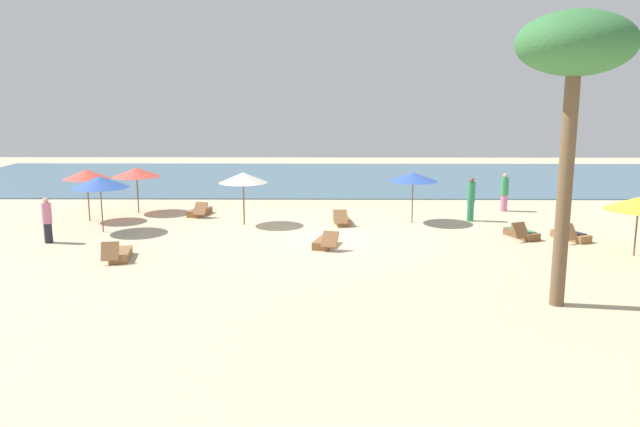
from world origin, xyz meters
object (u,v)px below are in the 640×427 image
object	(u,v)px
umbrella_4	(243,178)
lounger_2	(342,220)
umbrella_0	(87,174)
lounger_0	(521,233)
lounger_4	(200,212)
lounger_5	(571,236)
lounger_3	(326,242)
umbrella_3	(413,177)
lounger_1	(120,254)
person_1	(47,220)
palm_0	(575,52)
umbrella_5	(639,203)
umbrella_1	(137,172)
person_2	(504,192)
person_0	(471,199)
umbrella_2	(100,182)

from	to	relation	value
umbrella_4	lounger_2	bearing A→B (deg)	3.12
umbrella_0	lounger_2	world-z (taller)	umbrella_0
umbrella_0	lounger_0	bearing A→B (deg)	-9.86
lounger_4	lounger_0	bearing A→B (deg)	-18.24
lounger_2	lounger_5	size ratio (longest dim) A/B	0.99
lounger_2	lounger_3	size ratio (longest dim) A/B	0.97
lounger_0	lounger_3	distance (m)	7.74
umbrella_3	lounger_3	xyz separation A→B (m)	(-3.74, -4.34, -1.82)
lounger_1	lounger_2	size ratio (longest dim) A/B	0.99
person_1	palm_0	distance (m)	18.85
umbrella_0	umbrella_5	xyz separation A→B (m)	(21.05, -5.79, -0.22)
umbrella_1	lounger_2	world-z (taller)	umbrella_1
lounger_3	lounger_4	world-z (taller)	lounger_4
umbrella_1	lounger_0	bearing A→B (deg)	-17.03
lounger_2	person_2	bearing A→B (deg)	21.21
umbrella_3	palm_0	distance (m)	11.88
umbrella_5	umbrella_0	bearing A→B (deg)	164.63
lounger_4	lounger_5	bearing A→B (deg)	-17.40
person_0	person_2	distance (m)	3.14
lounger_0	lounger_2	world-z (taller)	lounger_0
lounger_4	lounger_3	bearing A→B (deg)	-45.56
umbrella_0	person_2	size ratio (longest dim) A/B	1.27
umbrella_4	palm_0	bearing A→B (deg)	-46.48
umbrella_3	lounger_1	world-z (taller)	umbrella_3
umbrella_5	person_2	bearing A→B (deg)	105.27
lounger_2	person_2	size ratio (longest dim) A/B	0.96
lounger_2	umbrella_5	bearing A→B (deg)	-27.67
umbrella_1	lounger_3	xyz separation A→B (m)	(8.75, -6.48, -1.74)
umbrella_0	umbrella_4	bearing A→B (deg)	-6.37
umbrella_1	lounger_1	world-z (taller)	umbrella_1
umbrella_5	person_0	distance (m)	7.40
person_2	lounger_0	bearing A→B (deg)	-98.58
lounger_1	palm_0	world-z (taller)	palm_0
umbrella_1	person_2	xyz separation A→B (m)	(17.19, 0.58, -1.01)
umbrella_0	lounger_0	distance (m)	18.32
umbrella_1	umbrella_4	bearing A→B (deg)	-26.70
lounger_4	person_1	size ratio (longest dim) A/B	1.03
umbrella_1	lounger_0	size ratio (longest dim) A/B	1.25
lounger_5	person_0	xyz separation A→B (m)	(-3.04, 3.60, 0.80)
lounger_0	lounger_1	world-z (taller)	lounger_1
umbrella_0	lounger_5	distance (m)	20.12
umbrella_5	lounger_0	size ratio (longest dim) A/B	1.28
umbrella_0	lounger_3	distance (m)	11.48
lounger_3	person_1	bearing A→B (deg)	177.10
lounger_0	lounger_2	bearing A→B (deg)	159.53
umbrella_3	lounger_5	world-z (taller)	umbrella_3
umbrella_5	lounger_4	size ratio (longest dim) A/B	1.27
umbrella_2	palm_0	bearing A→B (deg)	-29.82
lounger_2	person_1	distance (m)	11.67
umbrella_0	umbrella_3	size ratio (longest dim) A/B	1.04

